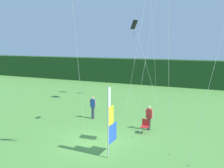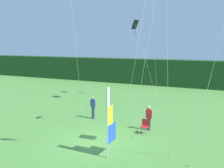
{
  "view_description": "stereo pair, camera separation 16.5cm",
  "coord_description": "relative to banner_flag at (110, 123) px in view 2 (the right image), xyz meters",
  "views": [
    {
      "loc": [
        6.91,
        -12.75,
        5.64
      ],
      "look_at": [
        -0.4,
        3.04,
        2.96
      ],
      "focal_mm": 41.51,
      "sensor_mm": 36.0,
      "label": 1
    },
    {
      "loc": [
        7.05,
        -12.68,
        5.64
      ],
      "look_at": [
        -0.4,
        3.04,
        2.96
      ],
      "focal_mm": 41.51,
      "sensor_mm": 36.0,
      "label": 2
    }
  ],
  "objects": [
    {
      "name": "ground_plane",
      "position": [
        -1.58,
        1.41,
        -1.74
      ],
      "size": [
        120.0,
        120.0,
        0.0
      ],
      "primitive_type": "plane",
      "color": "#518E3D"
    },
    {
      "name": "distant_treeline",
      "position": [
        -1.58,
        23.95,
        0.04
      ],
      "size": [
        80.0,
        2.4,
        3.56
      ],
      "primitive_type": "cube",
      "color": "#1E421E",
      "rests_on": "ground"
    },
    {
      "name": "banner_flag",
      "position": [
        0.0,
        0.0,
        0.0
      ],
      "size": [
        0.06,
        1.03,
        3.64
      ],
      "color": "#B7B7BC",
      "rests_on": "ground"
    },
    {
      "name": "person_near_banner",
      "position": [
        0.6,
        4.68,
        -0.87
      ],
      "size": [
        0.55,
        0.48,
        1.65
      ],
      "color": "black",
      "rests_on": "ground"
    },
    {
      "name": "person_mid_field",
      "position": [
        -4.08,
        5.48,
        -0.83
      ],
      "size": [
        0.55,
        0.48,
        1.71
      ],
      "color": "#2D334C",
      "rests_on": "ground"
    },
    {
      "name": "folding_chair",
      "position": [
        0.54,
        4.03,
        -1.23
      ],
      "size": [
        0.51,
        0.51,
        0.89
      ],
      "color": "#BCBCC1",
      "rests_on": "ground"
    },
    {
      "name": "kite_black_diamond_5",
      "position": [
        -3.75,
        13.81,
        5.5
      ],
      "size": [
        3.58,
        2.47,
        8.06
      ],
      "color": "brown",
      "rests_on": "ground"
    }
  ]
}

